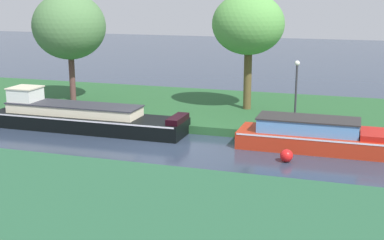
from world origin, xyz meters
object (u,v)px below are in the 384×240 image
Objects in this scene: lamp_post at (296,86)px; mooring_post_far at (358,131)px; willow_tree_centre at (248,25)px; red_narrowboat at (312,136)px; willow_tree_left at (69,26)px; black_barge at (82,117)px; mooring_post_near at (93,111)px; channel_buoy at (287,156)px.

lamp_post reaches higher than mooring_post_far.
mooring_post_far is at bearing -34.71° from willow_tree_centre.
red_narrowboat is at bearing -52.50° from willow_tree_centre.
red_narrowboat is 15.60m from willow_tree_left.
black_barge is at bearing 180.00° from red_narrowboat.
mooring_post_far is (5.97, -4.13, -4.35)m from willow_tree_centre.
red_narrowboat is (11.27, 0.00, -0.02)m from black_barge.
mooring_post_near is (-0.01, 1.14, 0.06)m from black_barge.
willow_tree_centre is 5.12m from lamp_post.
willow_tree_centre reaches higher than channel_buoy.
red_narrowboat is 7.98m from willow_tree_centre.
willow_tree_centre reaches higher than lamp_post.
black_barge is 19.02× the size of mooring_post_far.
willow_tree_centre is at bearing 133.64° from lamp_post.
lamp_post is 10.45m from mooring_post_near.
willow_tree_left is 11.91× the size of mooring_post_far.
black_barge is at bearing 168.23° from channel_buoy.
black_barge is 1.60× the size of willow_tree_centre.
lamp_post is (-1.01, 2.09, 1.78)m from red_narrowboat.
black_barge is 18.15× the size of mooring_post_near.
willow_tree_left reaches higher than black_barge.
mooring_post_far is at bearing 0.00° from mooring_post_near.
black_barge is at bearing -55.22° from willow_tree_left.
lamp_post is 6.10× the size of channel_buoy.
willow_tree_centre is at bearing 29.74° from mooring_post_near.
black_barge is at bearing -168.48° from lamp_post.
mooring_post_far is at bearing 50.89° from channel_buoy.
mooring_post_near is (3.08, -3.30, -4.11)m from willow_tree_left.
mooring_post_near is at bearing 174.22° from red_narrowboat.
black_barge is at bearing -143.87° from willow_tree_centre.
red_narrowboat is 2.35m from channel_buoy.
lamp_post is (10.26, 2.09, 1.77)m from black_barge.
black_barge is 9.97m from willow_tree_centre.
lamp_post reaches higher than red_narrowboat.
willow_tree_centre reaches higher than mooring_post_far.
willow_tree_left is at bearing 124.78° from black_barge.
willow_tree_centre is (7.22, 5.27, 4.40)m from black_barge.
red_narrowboat is at bearing -64.18° from lamp_post.
willow_tree_centre reaches higher than red_narrowboat.
channel_buoy is (3.26, -7.46, -4.75)m from willow_tree_centre.
willow_tree_left reaches higher than red_narrowboat.
mooring_post_far is 4.31m from channel_buoy.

